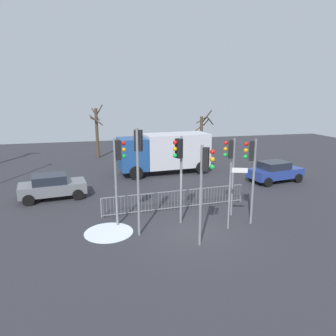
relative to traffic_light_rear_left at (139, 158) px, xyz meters
The scene contains 15 objects.
ground_plane 4.26m from the traffic_light_rear_left, 11.31° to the right, with size 60.00×60.00×0.00m, color #2D2D33.
traffic_light_rear_left is the anchor object (origin of this frame).
traffic_light_rear_right 1.47m from the traffic_light_rear_left, 122.65° to the left, with size 0.57×0.33×4.20m.
traffic_light_mid_right 2.96m from the traffic_light_rear_left, 36.39° to the right, with size 0.51×0.42×4.22m.
traffic_light_foreground_left 2.13m from the traffic_light_rear_left, 18.67° to the left, with size 0.52×0.41×4.25m.
traffic_light_mid_left 4.95m from the traffic_light_rear_left, 13.01° to the left, with size 0.54×0.38×4.02m.
traffic_light_foreground_right 5.29m from the traffic_light_rear_left, ahead, with size 0.52×0.41×4.13m.
direction_sign_post 4.50m from the traffic_light_rear_left, ahead, with size 0.75×0.32×3.17m.
pedestrian_guard_railing 4.56m from the traffic_light_rear_left, 46.85° to the left, with size 8.05×0.60×1.07m.
car_blue_near 12.65m from the traffic_light_rear_left, 29.93° to the left, with size 4.02×2.42×1.47m.
car_grey_trailing 7.98m from the traffic_light_rear_left, 125.27° to the left, with size 3.99×2.35×1.47m.
delivery_truck 11.30m from the traffic_light_rear_left, 70.64° to the left, with size 7.22×3.19×3.10m.
bare_tree_left 18.11m from the traffic_light_rear_left, 94.05° to the left, with size 1.33×1.35×5.15m.
bare_tree_right 18.29m from the traffic_light_rear_left, 61.32° to the left, with size 1.73×2.14×4.64m.
snow_patch_kerb 3.78m from the traffic_light_rear_left, 161.58° to the left, with size 2.21×2.21×0.01m, color silver.
Camera 1 is at (-4.34, -12.46, 6.14)m, focal length 33.42 mm.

